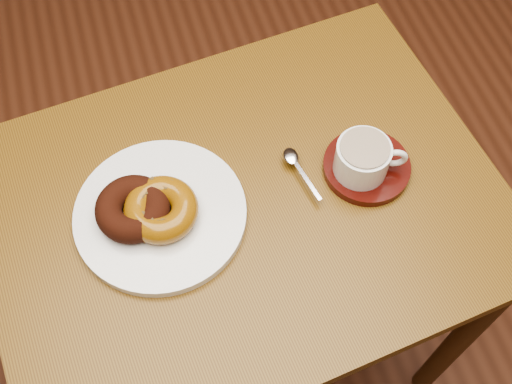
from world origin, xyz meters
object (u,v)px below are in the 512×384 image
object	(u,v)px
saucer	(366,167)
donut_plate	(160,214)
cafe_table	(244,236)
coffee_cup	(363,158)

from	to	relation	value
saucer	donut_plate	bearing A→B (deg)	178.29
cafe_table	donut_plate	xyz separation A→B (m)	(-0.12, 0.01, 0.12)
donut_plate	coffee_cup	world-z (taller)	coffee_cup
cafe_table	saucer	size ratio (longest dim) A/B	6.17
cafe_table	donut_plate	distance (m)	0.17
cafe_table	saucer	xyz separation A→B (m)	(0.20, 0.00, 0.12)
coffee_cup	cafe_table	bearing A→B (deg)	-163.11
donut_plate	cafe_table	bearing A→B (deg)	-5.06
cafe_table	coffee_cup	bearing A→B (deg)	-7.13
cafe_table	saucer	world-z (taller)	saucer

